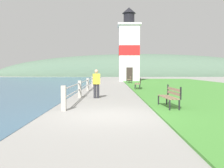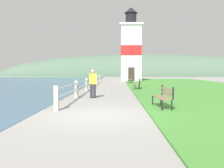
# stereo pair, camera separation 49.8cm
# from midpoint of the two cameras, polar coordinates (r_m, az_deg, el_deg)

# --- Properties ---
(ground_plane) EXTENTS (160.00, 160.00, 0.00)m
(ground_plane) POSITION_cam_midpoint_polar(r_m,az_deg,el_deg) (8.69, -1.64, -7.22)
(ground_plane) COLOR gray
(grass_verge) EXTENTS (12.00, 43.70, 0.06)m
(grass_verge) POSITION_cam_midpoint_polar(r_m,az_deg,el_deg) (24.30, 18.84, -0.66)
(grass_verge) COLOR #428433
(grass_verge) RESTS_ON ground_plane
(seawall_railing) EXTENTS (0.18, 23.94, 0.98)m
(seawall_railing) POSITION_cam_midpoint_polar(r_m,az_deg,el_deg) (21.55, -4.40, 0.47)
(seawall_railing) COLOR #A8A399
(seawall_railing) RESTS_ON ground_plane
(park_bench_near) EXTENTS (0.60, 1.69, 0.94)m
(park_bench_near) POSITION_cam_midpoint_polar(r_m,az_deg,el_deg) (10.40, 13.07, -2.60)
(park_bench_near) COLOR #846B51
(park_bench_near) RESTS_ON ground_plane
(park_bench_midway) EXTENTS (0.71, 1.96, 0.94)m
(park_bench_midway) POSITION_cam_midpoint_polar(r_m,az_deg,el_deg) (20.67, 6.64, 0.27)
(park_bench_midway) COLOR #846B51
(park_bench_midway) RESTS_ON ground_plane
(park_bench_far) EXTENTS (0.56, 1.86, 0.94)m
(park_bench_far) POSITION_cam_midpoint_polar(r_m,az_deg,el_deg) (30.31, 4.79, 1.17)
(park_bench_far) COLOR #846B51
(park_bench_far) RESTS_ON ground_plane
(lighthouse) EXTENTS (3.31, 3.31, 10.71)m
(lighthouse) POSITION_cam_midpoint_polar(r_m,az_deg,el_deg) (36.89, 4.73, 7.91)
(lighthouse) COLOR white
(lighthouse) RESTS_ON ground_plane
(person_strolling) EXTENTS (0.43, 0.29, 1.62)m
(person_strolling) POSITION_cam_midpoint_polar(r_m,az_deg,el_deg) (14.03, -3.39, 0.32)
(person_strolling) COLOR #28282D
(person_strolling) RESTS_ON ground_plane
(distant_hillside) EXTENTS (80.00, 16.00, 12.00)m
(distant_hillside) POSITION_cam_midpoint_polar(r_m,az_deg,el_deg) (68.11, 7.61, 1.77)
(distant_hillside) COLOR #4C6651
(distant_hillside) RESTS_ON ground_plane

